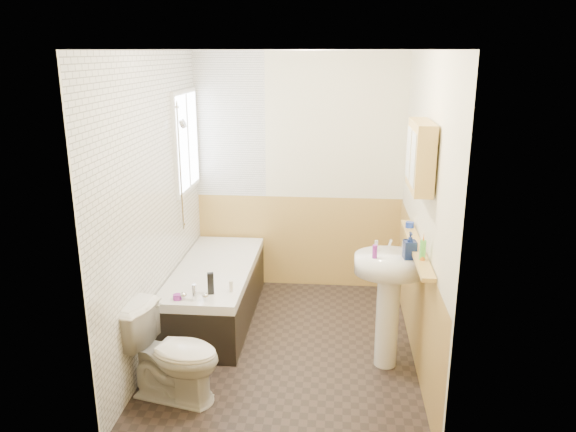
% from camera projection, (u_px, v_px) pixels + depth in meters
% --- Properties ---
extents(floor, '(2.80, 2.80, 0.00)m').
position_uv_depth(floor, '(286.00, 346.00, 4.93)').
color(floor, black).
rests_on(floor, ground).
extents(ceiling, '(2.80, 2.80, 0.00)m').
position_uv_depth(ceiling, '(286.00, 50.00, 4.23)').
color(ceiling, white).
rests_on(ceiling, ground).
extents(wall_back, '(2.20, 0.02, 2.50)m').
position_uv_depth(wall_back, '(299.00, 173.00, 5.93)').
color(wall_back, '#F4EECA').
rests_on(wall_back, ground).
extents(wall_front, '(2.20, 0.02, 2.50)m').
position_uv_depth(wall_front, '(264.00, 275.00, 3.23)').
color(wall_front, '#F4EECA').
rests_on(wall_front, ground).
extents(wall_left, '(0.02, 2.80, 2.50)m').
position_uv_depth(wall_left, '(154.00, 206.00, 4.68)').
color(wall_left, '#F4EECA').
rests_on(wall_left, ground).
extents(wall_right, '(0.02, 2.80, 2.50)m').
position_uv_depth(wall_right, '(424.00, 213.00, 4.48)').
color(wall_right, '#F4EECA').
rests_on(wall_right, ground).
extents(wainscot_right, '(0.01, 2.80, 1.00)m').
position_uv_depth(wainscot_right, '(416.00, 299.00, 4.70)').
color(wainscot_right, tan).
rests_on(wainscot_right, wall_right).
extents(wainscot_front, '(2.20, 0.01, 1.00)m').
position_uv_depth(wainscot_front, '(266.00, 387.00, 3.47)').
color(wainscot_front, tan).
rests_on(wainscot_front, wall_front).
extents(wainscot_back, '(2.20, 0.01, 1.00)m').
position_uv_depth(wainscot_back, '(298.00, 241.00, 6.12)').
color(wainscot_back, tan).
rests_on(wainscot_back, wall_back).
extents(tile_cladding_left, '(0.01, 2.80, 2.50)m').
position_uv_depth(tile_cladding_left, '(157.00, 206.00, 4.67)').
color(tile_cladding_left, white).
rests_on(tile_cladding_left, wall_left).
extents(tile_return_back, '(0.75, 0.01, 1.50)m').
position_uv_depth(tile_return_back, '(229.00, 125.00, 5.83)').
color(tile_return_back, white).
rests_on(tile_return_back, wall_back).
extents(window, '(0.03, 0.79, 0.99)m').
position_uv_depth(window, '(187.00, 141.00, 5.47)').
color(window, white).
rests_on(window, wall_left).
extents(bathtub, '(0.70, 1.72, 0.68)m').
position_uv_depth(bathtub, '(216.00, 291.00, 5.38)').
color(bathtub, black).
rests_on(bathtub, floor).
extents(shower_riser, '(0.10, 0.08, 1.20)m').
position_uv_depth(shower_riser, '(181.00, 156.00, 5.17)').
color(shower_riser, silver).
rests_on(shower_riser, wall_left).
extents(toilet, '(0.80, 0.57, 0.71)m').
position_uv_depth(toilet, '(173.00, 354.00, 4.11)').
color(toilet, white).
rests_on(toilet, floor).
extents(sink, '(0.56, 0.45, 1.08)m').
position_uv_depth(sink, '(389.00, 288.00, 4.46)').
color(sink, white).
rests_on(sink, floor).
extents(pine_shelf, '(0.10, 1.36, 0.03)m').
position_uv_depth(pine_shelf, '(416.00, 247.00, 4.40)').
color(pine_shelf, tan).
rests_on(pine_shelf, wall_right).
extents(medicine_cabinet, '(0.14, 0.56, 0.51)m').
position_uv_depth(medicine_cabinet, '(420.00, 156.00, 4.11)').
color(medicine_cabinet, tan).
rests_on(medicine_cabinet, wall_right).
extents(foam_can, '(0.06, 0.06, 0.15)m').
position_uv_depth(foam_can, '(423.00, 250.00, 4.07)').
color(foam_can, '#59C647').
rests_on(foam_can, pine_shelf).
extents(green_bottle, '(0.05, 0.05, 0.21)m').
position_uv_depth(green_bottle, '(423.00, 246.00, 4.05)').
color(green_bottle, orange).
rests_on(green_bottle, pine_shelf).
extents(black_jar, '(0.08, 0.08, 0.05)m').
position_uv_depth(black_jar, '(410.00, 225.00, 4.83)').
color(black_jar, '#19339E').
rests_on(black_jar, pine_shelf).
extents(soap_bottle, '(0.12, 0.22, 0.10)m').
position_uv_depth(soap_bottle, '(410.00, 252.00, 4.30)').
color(soap_bottle, navy).
rests_on(soap_bottle, sink).
extents(clear_bottle, '(0.04, 0.04, 0.10)m').
position_uv_depth(clear_bottle, '(375.00, 252.00, 4.31)').
color(clear_bottle, purple).
rests_on(clear_bottle, sink).
extents(blue_gel, '(0.06, 0.05, 0.19)m').
position_uv_depth(blue_gel, '(211.00, 283.00, 4.68)').
color(blue_gel, black).
rests_on(blue_gel, bathtub).
extents(cream_jar, '(0.08, 0.08, 0.04)m').
position_uv_depth(cream_jar, '(177.00, 297.00, 4.59)').
color(cream_jar, purple).
rests_on(cream_jar, bathtub).
extents(orange_bottle, '(0.04, 0.04, 0.10)m').
position_uv_depth(orange_bottle, '(231.00, 286.00, 4.74)').
color(orange_bottle, silver).
rests_on(orange_bottle, bathtub).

